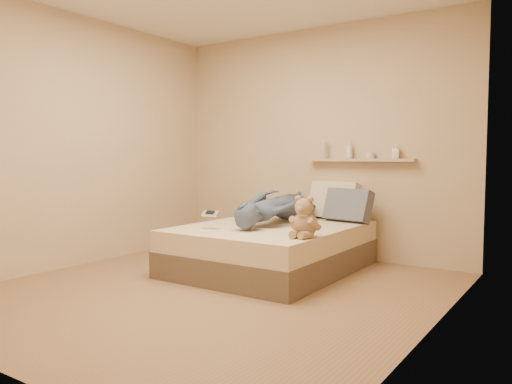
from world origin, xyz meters
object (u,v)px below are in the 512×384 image
Objects in this scene: dark_plush at (262,208)px; wall_shelf at (359,160)px; game_console at (210,213)px; teddy_bear at (304,220)px; pillow_grey at (348,206)px; pillow_cream at (334,201)px; bed at (272,248)px; person at (278,206)px.

wall_shelf reaches higher than dark_plush.
dark_plush reaches higher than game_console.
teddy_bear reaches higher than pillow_grey.
pillow_cream is at bearing 104.21° from teddy_bear.
dark_plush is at bearing 138.01° from teddy_bear.
wall_shelf is (0.25, 0.08, 0.45)m from pillow_cream.
pillow_cream is (0.71, 0.38, 0.09)m from dark_plush.
wall_shelf is at bearing 25.38° from dark_plush.
wall_shelf is (0.03, 0.22, 0.48)m from pillow_grey.
dark_plush is (-0.41, 0.45, 0.34)m from bed.
game_console is 0.49× the size of teddy_bear.
person is (-0.04, 0.18, 0.40)m from bed.
dark_plush is at bearing -39.06° from person.
wall_shelf is (-0.08, 1.39, 0.50)m from teddy_bear.
teddy_bear is 0.65× the size of pillow_cream.
game_console is 0.78m from person.
bed is 0.44m from person.
bed is 3.45× the size of pillow_cream.
bed is at bearing -121.18° from wall_shelf.
pillow_cream is 1.10× the size of pillow_grey.
pillow_grey is 0.34× the size of person.
dark_plush is (-1.04, 0.94, -0.04)m from teddy_bear.
pillow_cream is at bearing -162.68° from wall_shelf.
wall_shelf reaches higher than bed.
pillow_cream reaches higher than teddy_bear.
bed is 0.88m from teddy_bear.
dark_plush is at bearing -165.74° from pillow_grey.
game_console is at bearing 64.46° from person.
pillow_grey reaches higher than bed.
dark_plush is 0.81m from pillow_cream.
teddy_bear is 1.48m from wall_shelf.
bed is 3.80× the size of pillow_grey.
game_console is at bearing -176.51° from teddy_bear.
wall_shelf is (0.55, 0.91, 0.88)m from bed.
game_console is at bearing -121.69° from wall_shelf.
pillow_grey is (-0.11, 1.17, 0.02)m from teddy_bear.
teddy_bear is 0.72× the size of pillow_grey.
pillow_grey is 0.76m from person.
teddy_bear is at bearing -37.44° from bed.
pillow_cream is (0.64, 1.37, 0.05)m from game_console.
teddy_bear reaches higher than person.
teddy_bear is at bearing 132.91° from person.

